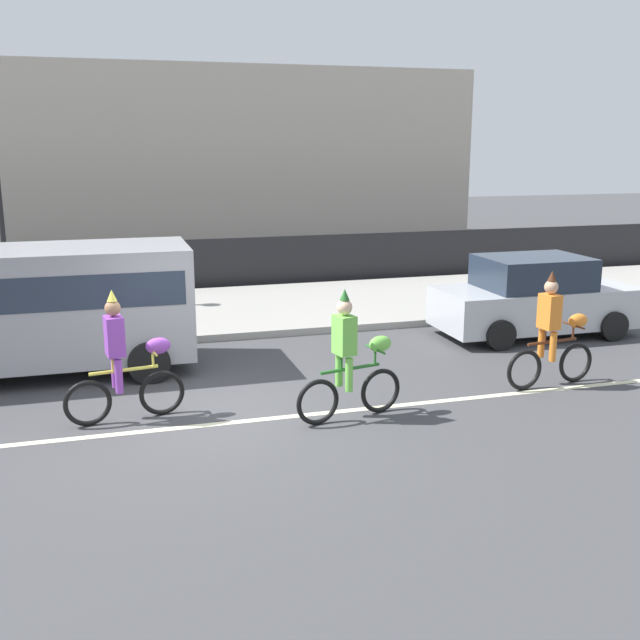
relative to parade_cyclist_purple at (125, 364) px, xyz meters
name	(u,v)px	position (x,y,z in m)	size (l,w,h in m)	color
ground_plane	(207,413)	(1.13, -0.03, -0.84)	(80.00, 80.00, 0.00)	#424244
road_centre_line	(211,425)	(1.13, -0.53, -0.84)	(36.00, 0.14, 0.01)	beige
sidewalk_curb	(167,314)	(1.13, 6.47, -0.77)	(60.00, 5.00, 0.15)	#9E9B93
fence_line	(157,267)	(1.13, 9.37, -0.14)	(40.00, 0.08, 1.40)	black
building_backdrop	(59,164)	(-1.52, 17.97, 2.33)	(28.00, 8.00, 6.35)	#B2A899
parade_cyclist_purple	(125,364)	(0.00, 0.00, 0.00)	(1.71, 0.53, 1.92)	black
parade_cyclist_lime	(351,362)	(3.11, -0.83, 0.00)	(1.70, 0.56, 1.92)	black
parade_cyclist_orange	(553,336)	(6.72, -0.33, 0.00)	(1.71, 0.51, 1.92)	black
parked_van_grey	(44,301)	(-1.21, 2.67, 0.44)	(5.00, 2.22, 2.18)	#99999E
parked_car_silver	(534,298)	(8.27, 2.71, -0.06)	(4.10, 1.92, 1.64)	#B7BABF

